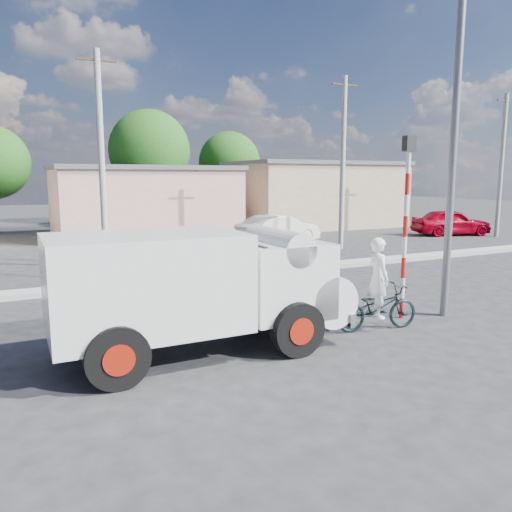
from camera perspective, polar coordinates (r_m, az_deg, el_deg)
name	(u,v)px	position (r m, az deg, el deg)	size (l,w,h in m)	color
ground_plane	(328,358)	(9.79, 8.18, -11.50)	(120.00, 120.00, 0.00)	#242527
median	(190,278)	(16.72, -7.57, -2.56)	(40.00, 0.80, 0.16)	#99968E
truck	(204,286)	(9.73, -5.91, -3.41)	(5.82, 2.40, 2.40)	black
bicycle	(377,308)	(11.57, 13.65, -5.75)	(0.69, 1.97, 1.03)	black
cyclist	(378,291)	(11.48, 13.72, -3.90)	(0.66, 0.43, 1.80)	white
car_cream	(278,229)	(25.60, 2.57, 3.05)	(1.59, 4.57, 1.51)	silver
car_red	(451,222)	(31.68, 21.38, 3.62)	(1.82, 4.51, 1.54)	#A60016
traffic_pole	(406,212)	(12.39, 16.77, 4.84)	(0.28, 0.18, 4.36)	red
streetlight	(451,110)	(12.91, 21.36, 15.31)	(2.34, 0.22, 9.00)	slate
building_row	(129,199)	(30.22, -14.36, 6.32)	(37.80, 7.30, 4.44)	#C5B995
tree_row	(54,155)	(36.28, -22.09, 10.61)	(34.13, 7.32, 8.10)	#38281E
utility_poles	(231,161)	(21.30, -2.93, 10.78)	(35.40, 0.24, 8.00)	#99968E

